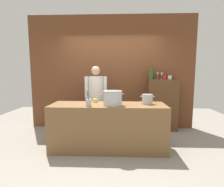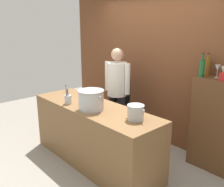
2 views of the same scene
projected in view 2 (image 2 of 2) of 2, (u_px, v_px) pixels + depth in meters
The scene contains 14 objects.
ground_plane at pixel (95, 161), 3.85m from camera, with size 8.00×8.00×0.00m, color gray.
brick_back_panel at pixel (156, 57), 4.35m from camera, with size 4.40×0.10×3.00m, color brown.
prep_counter at pixel (94, 135), 3.73m from camera, with size 2.23×0.70×0.90m, color brown.
bar_cabinet at pixel (219, 126), 3.48m from camera, with size 0.76×0.32×1.34m, color brown.
chef at pixel (117, 88), 4.35m from camera, with size 0.53×0.38×1.66m.
stockpot_large at pixel (91, 100), 3.43m from camera, with size 0.42×0.36×0.28m.
stockpot_small at pixel (136, 112), 3.08m from camera, with size 0.28×0.22×0.19m.
utensil_crock at pixel (68, 99), 3.70m from camera, with size 0.10×0.10×0.29m.
butter_jar at pixel (93, 97), 3.93m from camera, with size 0.10×0.10×0.07m, color yellow.
wine_bottle_amber at pixel (207, 67), 3.54m from camera, with size 0.08×0.08×0.32m.
wine_bottle_green at pixel (202, 68), 3.44m from camera, with size 0.08×0.08×0.33m.
wine_glass_wide at pixel (218, 68), 3.38m from camera, with size 0.08×0.08×0.18m.
wine_glass_short at pixel (224, 71), 3.30m from camera, with size 0.07×0.07×0.17m.
spice_tin_red at pixel (223, 77), 3.23m from camera, with size 0.08×0.08×0.10m, color red.
Camera 2 is at (2.72, -2.10, 2.05)m, focal length 39.90 mm.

